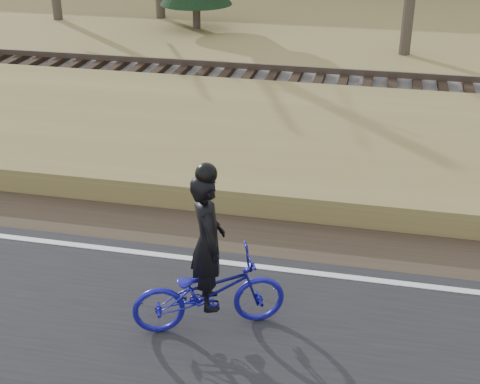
# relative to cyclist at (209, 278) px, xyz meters

# --- Properties ---
(ground) EXTENTS (120.00, 120.00, 0.00)m
(ground) POSITION_rel_cyclist_xyz_m (2.70, 1.29, -0.77)
(ground) COLOR olive
(ground) RESTS_ON ground
(edge_line) EXTENTS (120.00, 0.12, 0.01)m
(edge_line) POSITION_rel_cyclist_xyz_m (2.70, 1.49, -0.70)
(edge_line) COLOR silver
(edge_line) RESTS_ON road
(shoulder) EXTENTS (120.00, 1.60, 0.04)m
(shoulder) POSITION_rel_cyclist_xyz_m (2.70, 2.49, -0.75)
(shoulder) COLOR #473A2B
(shoulder) RESTS_ON ground
(embankment) EXTENTS (120.00, 5.00, 0.44)m
(embankment) POSITION_rel_cyclist_xyz_m (2.70, 5.49, -0.55)
(embankment) COLOR olive
(embankment) RESTS_ON ground
(ballast) EXTENTS (120.00, 3.00, 0.45)m
(ballast) POSITION_rel_cyclist_xyz_m (2.70, 9.29, -0.54)
(ballast) COLOR slate
(ballast) RESTS_ON ground
(railroad) EXTENTS (120.00, 2.40, 0.29)m
(railroad) POSITION_rel_cyclist_xyz_m (2.70, 9.29, -0.24)
(railroad) COLOR black
(railroad) RESTS_ON ballast
(cyclist) EXTENTS (2.03, 1.38, 2.25)m
(cyclist) POSITION_rel_cyclist_xyz_m (0.00, 0.00, 0.00)
(cyclist) COLOR #181697
(cyclist) RESTS_ON road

